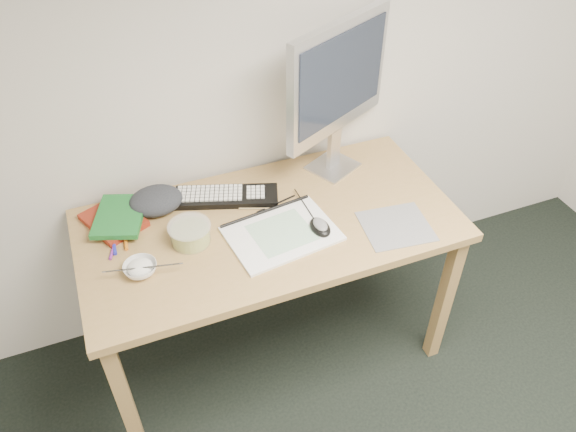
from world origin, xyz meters
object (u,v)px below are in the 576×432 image
object	(u,v)px
rice_bowl	(140,269)
monitor	(338,82)
sketchpad	(282,234)
desk	(270,238)
keyboard	(226,197)

from	to	relation	value
rice_bowl	monitor	bearing A→B (deg)	19.80
sketchpad	monitor	world-z (taller)	monitor
monitor	desk	bearing A→B (deg)	-174.54
sketchpad	rice_bowl	bearing A→B (deg)	172.58
keyboard	monitor	bearing A→B (deg)	23.52
monitor	rice_bowl	bearing A→B (deg)	173.29
desk	sketchpad	world-z (taller)	sketchpad
monitor	sketchpad	bearing A→B (deg)	-164.78
desk	keyboard	bearing A→B (deg)	120.05
sketchpad	rice_bowl	world-z (taller)	rice_bowl
sketchpad	rice_bowl	distance (m)	0.51
keyboard	desk	bearing A→B (deg)	-41.11
desk	keyboard	size ratio (longest dim) A/B	3.51
keyboard	monitor	world-z (taller)	monitor
keyboard	monitor	distance (m)	0.61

